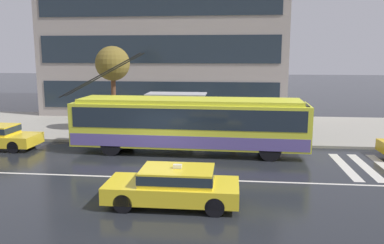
{
  "coord_description": "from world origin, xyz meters",
  "views": [
    {
      "loc": [
        3.45,
        -16.16,
        4.98
      ],
      "look_at": [
        1.35,
        3.39,
        1.53
      ],
      "focal_mm": 36.61,
      "sensor_mm": 36.0,
      "label": 1
    }
  ],
  "objects_px": {
    "taxi_oncoming_near": "(174,185)",
    "pedestrian_at_shelter": "(180,107)",
    "bus_shelter": "(177,103)",
    "pedestrian_approaching_curb": "(192,111)",
    "trolleybus": "(190,123)",
    "pedestrian_waiting_by_pole": "(249,113)",
    "street_tree_bare": "(113,65)",
    "pedestrian_walking_past": "(237,111)"
  },
  "relations": [
    {
      "from": "taxi_oncoming_near",
      "to": "pedestrian_at_shelter",
      "type": "height_order",
      "value": "pedestrian_at_shelter"
    },
    {
      "from": "bus_shelter",
      "to": "pedestrian_approaching_curb",
      "type": "height_order",
      "value": "bus_shelter"
    },
    {
      "from": "pedestrian_at_shelter",
      "to": "pedestrian_approaching_curb",
      "type": "relative_size",
      "value": 1.01
    },
    {
      "from": "pedestrian_approaching_curb",
      "to": "trolleybus",
      "type": "bearing_deg",
      "value": -85.71
    },
    {
      "from": "trolleybus",
      "to": "pedestrian_waiting_by_pole",
      "type": "height_order",
      "value": "trolleybus"
    },
    {
      "from": "pedestrian_approaching_curb",
      "to": "street_tree_bare",
      "type": "height_order",
      "value": "street_tree_bare"
    },
    {
      "from": "bus_shelter",
      "to": "pedestrian_waiting_by_pole",
      "type": "bearing_deg",
      "value": -23.43
    },
    {
      "from": "pedestrian_approaching_curb",
      "to": "street_tree_bare",
      "type": "xyz_separation_m",
      "value": [
        -5.01,
        1.0,
        2.64
      ]
    },
    {
      "from": "pedestrian_approaching_curb",
      "to": "pedestrian_walking_past",
      "type": "relative_size",
      "value": 0.98
    },
    {
      "from": "bus_shelter",
      "to": "pedestrian_walking_past",
      "type": "height_order",
      "value": "bus_shelter"
    },
    {
      "from": "pedestrian_at_shelter",
      "to": "street_tree_bare",
      "type": "relative_size",
      "value": 0.37
    },
    {
      "from": "trolleybus",
      "to": "bus_shelter",
      "type": "distance_m",
      "value": 4.1
    },
    {
      "from": "pedestrian_waiting_by_pole",
      "to": "street_tree_bare",
      "type": "xyz_separation_m",
      "value": [
        -8.27,
        2.27,
        2.51
      ]
    },
    {
      "from": "pedestrian_waiting_by_pole",
      "to": "pedestrian_approaching_curb",
      "type": "bearing_deg",
      "value": 158.73
    },
    {
      "from": "bus_shelter",
      "to": "pedestrian_walking_past",
      "type": "xyz_separation_m",
      "value": [
        3.57,
        -0.8,
        -0.32
      ]
    },
    {
      "from": "taxi_oncoming_near",
      "to": "pedestrian_waiting_by_pole",
      "type": "relative_size",
      "value": 2.2
    },
    {
      "from": "trolleybus",
      "to": "bus_shelter",
      "type": "height_order",
      "value": "trolleybus"
    },
    {
      "from": "bus_shelter",
      "to": "street_tree_bare",
      "type": "bearing_deg",
      "value": 173.74
    },
    {
      "from": "pedestrian_walking_past",
      "to": "street_tree_bare",
      "type": "distance_m",
      "value": 8.15
    },
    {
      "from": "pedestrian_at_shelter",
      "to": "pedestrian_approaching_curb",
      "type": "xyz_separation_m",
      "value": [
        0.83,
        -0.82,
        -0.08
      ]
    },
    {
      "from": "pedestrian_walking_past",
      "to": "pedestrian_waiting_by_pole",
      "type": "distance_m",
      "value": 1.21
    },
    {
      "from": "pedestrian_at_shelter",
      "to": "taxi_oncoming_near",
      "type": "bearing_deg",
      "value": -82.99
    },
    {
      "from": "pedestrian_walking_past",
      "to": "pedestrian_at_shelter",
      "type": "bearing_deg",
      "value": 162.91
    },
    {
      "from": "taxi_oncoming_near",
      "to": "pedestrian_waiting_by_pole",
      "type": "height_order",
      "value": "pedestrian_waiting_by_pole"
    },
    {
      "from": "bus_shelter",
      "to": "pedestrian_walking_past",
      "type": "relative_size",
      "value": 1.78
    },
    {
      "from": "pedestrian_waiting_by_pole",
      "to": "pedestrian_at_shelter",
      "type": "bearing_deg",
      "value": 152.99
    },
    {
      "from": "pedestrian_approaching_curb",
      "to": "pedestrian_waiting_by_pole",
      "type": "bearing_deg",
      "value": -21.27
    },
    {
      "from": "trolleybus",
      "to": "pedestrian_walking_past",
      "type": "height_order",
      "value": "trolleybus"
    },
    {
      "from": "pedestrian_at_shelter",
      "to": "pedestrian_waiting_by_pole",
      "type": "height_order",
      "value": "pedestrian_waiting_by_pole"
    },
    {
      "from": "bus_shelter",
      "to": "street_tree_bare",
      "type": "distance_m",
      "value": 4.66
    },
    {
      "from": "taxi_oncoming_near",
      "to": "bus_shelter",
      "type": "relative_size",
      "value": 1.25
    },
    {
      "from": "pedestrian_approaching_curb",
      "to": "pedestrian_walking_past",
      "type": "height_order",
      "value": "pedestrian_walking_past"
    },
    {
      "from": "taxi_oncoming_near",
      "to": "bus_shelter",
      "type": "xyz_separation_m",
      "value": [
        -1.5,
        10.92,
        1.33
      ]
    },
    {
      "from": "street_tree_bare",
      "to": "taxi_oncoming_near",
      "type": "bearing_deg",
      "value": -63.98
    },
    {
      "from": "pedestrian_approaching_curb",
      "to": "pedestrian_walking_past",
      "type": "bearing_deg",
      "value": -5.34
    },
    {
      "from": "pedestrian_at_shelter",
      "to": "pedestrian_approaching_curb",
      "type": "distance_m",
      "value": 1.17
    },
    {
      "from": "pedestrian_walking_past",
      "to": "trolleybus",
      "type": "bearing_deg",
      "value": -127.52
    },
    {
      "from": "trolleybus",
      "to": "taxi_oncoming_near",
      "type": "relative_size",
      "value": 2.86
    },
    {
      "from": "trolleybus",
      "to": "taxi_oncoming_near",
      "type": "bearing_deg",
      "value": -87.63
    },
    {
      "from": "taxi_oncoming_near",
      "to": "pedestrian_approaching_curb",
      "type": "bearing_deg",
      "value": 92.99
    },
    {
      "from": "taxi_oncoming_near",
      "to": "pedestrian_at_shelter",
      "type": "bearing_deg",
      "value": 97.01
    },
    {
      "from": "pedestrian_approaching_curb",
      "to": "street_tree_bare",
      "type": "distance_m",
      "value": 5.74
    }
  ]
}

